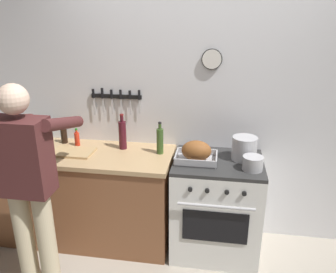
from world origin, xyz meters
TOP-DOWN VIEW (x-y plane):
  - wall_back at (-0.00, 1.35)m, footprint 6.00×0.13m
  - counter_block at (-1.21, 0.99)m, footprint 2.03×0.65m
  - stove at (0.22, 0.99)m, footprint 0.76×0.67m
  - person_cook at (-1.14, 0.32)m, footprint 0.51×0.63m
  - roasting_pan at (0.03, 0.95)m, footprint 0.35×0.26m
  - stock_pot at (0.43, 1.05)m, footprint 0.21×0.21m
  - saucepan at (0.49, 0.86)m, footprint 0.16×0.16m
  - cutting_board at (-1.07, 0.95)m, footprint 0.36×0.24m
  - bottle_soy_sauce at (-1.26, 1.18)m, footprint 0.06×0.06m
  - bottle_wine_red at (-0.66, 1.13)m, footprint 0.07×0.07m
  - bottle_hot_sauce at (-1.11, 1.13)m, footprint 0.05×0.05m
  - bottle_dish_soap at (-1.48, 1.15)m, footprint 0.07×0.07m
  - bottle_olive_oil at (-0.30, 1.07)m, footprint 0.06×0.06m
  - bottle_vinegar at (-1.36, 1.02)m, footprint 0.06×0.06m

SIDE VIEW (x-z plane):
  - stove at x=0.22m, z-range 0.00..0.90m
  - counter_block at x=-1.21m, z-range 0.01..0.91m
  - cutting_board at x=-1.07m, z-range 0.90..0.92m
  - person_cook at x=-1.14m, z-range 0.12..1.78m
  - saucepan at x=0.49m, z-range 0.90..1.01m
  - bottle_hot_sauce at x=-1.11m, z-range 0.88..1.05m
  - bottle_soy_sauce at x=-1.26m, z-range 0.88..1.08m
  - roasting_pan at x=0.03m, z-range 0.89..1.08m
  - stock_pot at x=0.43m, z-range 0.90..1.10m
  - bottle_dish_soap at x=-1.48m, z-range 0.88..1.13m
  - bottle_vinegar at x=-1.36m, z-range 0.88..1.14m
  - bottle_olive_oil at x=-0.30m, z-range 0.88..1.17m
  - bottle_wine_red at x=-0.66m, z-range 0.87..1.21m
  - wall_back at x=0.00m, z-range 0.00..2.60m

